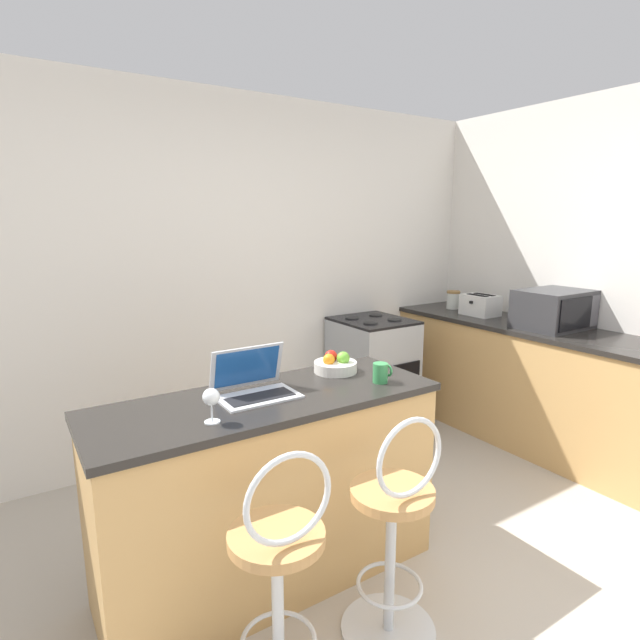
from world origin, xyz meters
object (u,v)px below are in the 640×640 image
(microwave, at_px, (554,309))
(toaster, at_px, (480,305))
(bar_stool_far, at_px, (394,535))
(bar_stool_near, at_px, (280,585))
(mug_green, at_px, (381,373))
(storage_jar, at_px, (453,300))
(stove_range, at_px, (372,374))
(wine_glass_tall, at_px, (211,398))
(laptop, at_px, (254,383))
(fruit_bowl, at_px, (335,365))

(microwave, distance_m, toaster, 0.64)
(bar_stool_far, height_order, microwave, microwave)
(bar_stool_near, distance_m, bar_stool_far, 0.52)
(mug_green, xyz_separation_m, storage_jar, (1.88, 1.27, 0.03))
(stove_range, xyz_separation_m, mug_green, (-0.97, -1.27, 0.51))
(bar_stool_near, relative_size, bar_stool_far, 1.00)
(stove_range, xyz_separation_m, storage_jar, (0.92, 0.00, 0.54))
(bar_stool_near, height_order, mug_green, mug_green)
(bar_stool_far, distance_m, mug_green, 0.75)
(toaster, xyz_separation_m, mug_green, (-1.83, -0.92, -0.04))
(toaster, bearing_deg, microwave, -85.52)
(wine_glass_tall, relative_size, storage_jar, 0.87)
(stove_range, height_order, wine_glass_tall, wine_glass_tall)
(bar_stool_near, relative_size, microwave, 1.86)
(microwave, height_order, mug_green, microwave)
(toaster, distance_m, stove_range, 1.08)
(microwave, bearing_deg, wine_glass_tall, -173.44)
(bar_stool_near, xyz_separation_m, toaster, (2.65, 1.39, 0.55))
(bar_stool_far, distance_m, toaster, 2.60)
(laptop, xyz_separation_m, storage_jar, (2.49, 1.09, 0.03))
(laptop, distance_m, toaster, 2.55)
(bar_stool_near, bearing_deg, wine_glass_tall, 97.73)
(wine_glass_tall, bearing_deg, mug_green, 1.68)
(bar_stool_far, height_order, fruit_bowl, fruit_bowl)
(wine_glass_tall, distance_m, fruit_bowl, 0.84)
(laptop, xyz_separation_m, mug_green, (0.61, -0.17, -0.01))
(bar_stool_near, xyz_separation_m, laptop, (0.22, 0.64, 0.52))
(bar_stool_far, xyz_separation_m, storage_jar, (2.18, 1.73, 0.54))
(bar_stool_near, bearing_deg, bar_stool_far, 0.00)
(bar_stool_near, xyz_separation_m, wine_glass_tall, (-0.06, 0.44, 0.56))
(bar_stool_far, bearing_deg, fruit_bowl, 74.04)
(toaster, relative_size, storage_jar, 1.73)
(fruit_bowl, bearing_deg, stove_range, 43.41)
(bar_stool_far, bearing_deg, toaster, 33.03)
(bar_stool_near, bearing_deg, mug_green, 29.46)
(wine_glass_tall, bearing_deg, fruit_bowl, 20.19)
(microwave, xyz_separation_m, storage_jar, (-0.00, 0.97, -0.06))
(laptop, bearing_deg, storage_jar, 23.71)
(stove_range, distance_m, fruit_bowl, 1.54)
(bar_stool_near, xyz_separation_m, bar_stool_far, (0.52, 0.00, 0.00))
(toaster, distance_m, storage_jar, 0.35)
(toaster, distance_m, fruit_bowl, 2.04)
(microwave, bearing_deg, storage_jar, 90.05)
(wine_glass_tall, bearing_deg, bar_stool_far, -37.00)
(microwave, relative_size, storage_jar, 3.32)
(laptop, height_order, mug_green, laptop)
(microwave, bearing_deg, bar_stool_far, -160.90)
(mug_green, bearing_deg, stove_range, 52.62)
(microwave, xyz_separation_m, stove_range, (-0.92, 0.97, -0.60))
(wine_glass_tall, bearing_deg, toaster, 19.27)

